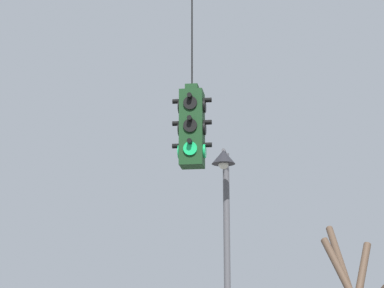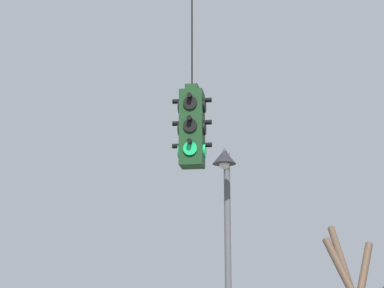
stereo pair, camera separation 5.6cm
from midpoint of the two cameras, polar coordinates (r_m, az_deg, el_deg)
The scene contains 2 objects.
traffic_light_near_right_pole at distance 10.93m, azimuth 0.15°, elevation 1.34°, with size 0.58×0.58×3.79m.
street_lamp at distance 13.52m, azimuth 2.78°, elevation -7.37°, with size 0.43×0.74×5.43m.
Camera 2 is at (-0.14, -10.42, 2.10)m, focal length 70.00 mm.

